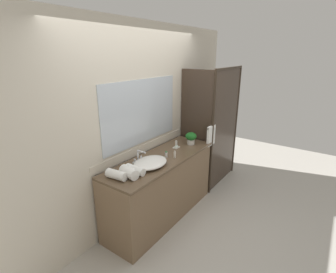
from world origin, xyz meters
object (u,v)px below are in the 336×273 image
object	(u,v)px
faucet	(139,158)
rolled_towel_middle	(129,172)
rolled_towel_near_edge	(116,175)
potted_plant	(191,137)
soap_dish	(176,147)
amenity_bottle_body_wash	(176,143)
sink_basin	(150,163)
amenity_bottle_shampoo	(175,155)
amenity_bottle_conditioner	(166,154)
rolled_towel_far_edge	(135,170)

from	to	relation	value
faucet	rolled_towel_middle	distance (m)	0.41
rolled_towel_near_edge	rolled_towel_middle	distance (m)	0.14
potted_plant	soap_dish	bearing A→B (deg)	159.47
faucet	soap_dish	distance (m)	0.70
faucet	amenity_bottle_body_wash	xyz separation A→B (m)	(0.78, -0.06, -0.02)
sink_basin	amenity_bottle_shampoo	xyz separation A→B (m)	(0.37, -0.11, 0.01)
amenity_bottle_conditioner	rolled_towel_middle	world-z (taller)	rolled_towel_middle
amenity_bottle_body_wash	amenity_bottle_conditioner	size ratio (longest dim) A/B	0.91
amenity_bottle_body_wash	rolled_towel_near_edge	world-z (taller)	rolled_towel_near_edge
potted_plant	amenity_bottle_shampoo	xyz separation A→B (m)	(-0.58, -0.09, -0.06)
faucet	amenity_bottle_body_wash	world-z (taller)	faucet
sink_basin	potted_plant	distance (m)	0.95
sink_basin	rolled_towel_far_edge	xyz separation A→B (m)	(-0.26, 0.01, 0.00)
soap_dish	rolled_towel_near_edge	xyz separation A→B (m)	(-1.17, 0.01, 0.04)
sink_basin	rolled_towel_far_edge	world-z (taller)	rolled_towel_far_edge
faucet	potted_plant	xyz separation A→B (m)	(0.94, -0.21, 0.05)
potted_plant	amenity_bottle_conditioner	distance (m)	0.62
soap_dish	rolled_towel_near_edge	bearing A→B (deg)	179.51
soap_dish	amenity_bottle_body_wash	bearing A→B (deg)	33.76
potted_plant	rolled_towel_middle	distance (m)	1.31
sink_basin	amenity_bottle_body_wash	bearing A→B (deg)	9.88
potted_plant	soap_dish	size ratio (longest dim) A/B	1.84
soap_dish	sink_basin	bearing A→B (deg)	-173.65
faucet	amenity_bottle_body_wash	size ratio (longest dim) A/B	2.26
amenity_bottle_conditioner	rolled_towel_far_edge	size ratio (longest dim) A/B	0.33
soap_dish	amenity_bottle_conditioner	distance (m)	0.37
faucet	rolled_towel_near_edge	world-z (taller)	faucet
potted_plant	amenity_bottle_body_wash	size ratio (longest dim) A/B	2.44
rolled_towel_far_edge	sink_basin	bearing A→B (deg)	-3.05
amenity_bottle_shampoo	rolled_towel_middle	size ratio (longest dim) A/B	0.43
sink_basin	amenity_bottle_shampoo	size ratio (longest dim) A/B	4.79
potted_plant	amenity_bottle_shampoo	bearing A→B (deg)	-170.82
soap_dish	rolled_towel_far_edge	distance (m)	0.95
amenity_bottle_body_wash	rolled_towel_middle	size ratio (longest dim) A/B	0.33
rolled_towel_middle	amenity_bottle_shampoo	bearing A→B (deg)	-8.81
potted_plant	amenity_bottle_body_wash	bearing A→B (deg)	137.24
rolled_towel_near_edge	amenity_bottle_shampoo	bearing A→B (deg)	-13.16
sink_basin	amenity_bottle_shampoo	world-z (taller)	amenity_bottle_shampoo
rolled_towel_near_edge	rolled_towel_far_edge	xyz separation A→B (m)	(0.22, -0.07, -0.01)
amenity_bottle_conditioner	rolled_towel_near_edge	xyz separation A→B (m)	(-0.80, 0.09, 0.01)
rolled_towel_far_edge	soap_dish	bearing A→B (deg)	3.80
sink_basin	amenity_bottle_conditioner	size ratio (longest dim) A/B	5.70
faucet	amenity_bottle_body_wash	distance (m)	0.78
rolled_towel_far_edge	amenity_bottle_body_wash	bearing A→B (deg)	6.69
faucet	amenity_bottle_shampoo	xyz separation A→B (m)	(0.37, -0.30, -0.01)
rolled_towel_middle	rolled_towel_far_edge	xyz separation A→B (m)	(0.11, 0.01, -0.01)
soap_dish	amenity_bottle_shampoo	bearing A→B (deg)	-149.67
rolled_towel_near_edge	amenity_bottle_body_wash	bearing A→B (deg)	2.22
rolled_towel_near_edge	amenity_bottle_conditioner	bearing A→B (deg)	-6.48
amenity_bottle_shampoo	rolled_towel_middle	bearing A→B (deg)	171.19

